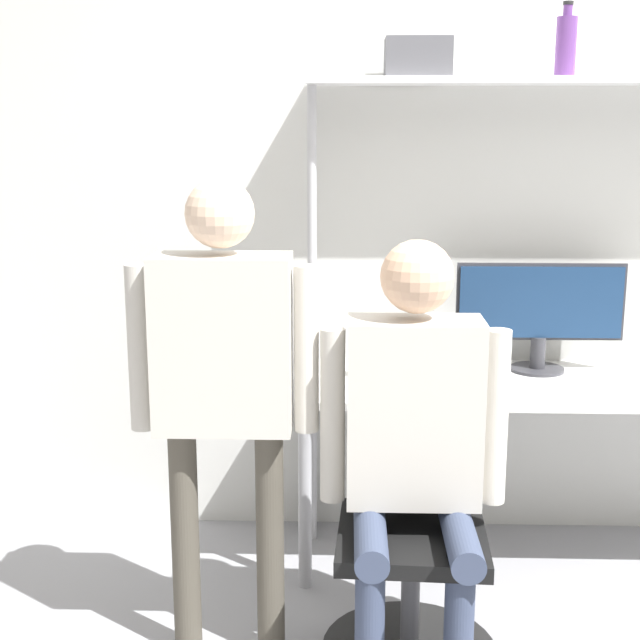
% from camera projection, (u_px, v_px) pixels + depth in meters
% --- Properties ---
extents(ground_plane, '(12.00, 12.00, 0.00)m').
position_uv_depth(ground_plane, '(571.00, 601.00, 3.25)').
color(ground_plane, gray).
extents(wall_back, '(8.00, 0.06, 2.70)m').
position_uv_depth(wall_back, '(551.00, 213.00, 3.61)').
color(wall_back, silver).
rests_on(wall_back, ground_plane).
extents(desk, '(2.07, 0.61, 0.74)m').
position_uv_depth(desk, '(561.00, 399.00, 3.43)').
color(desk, silver).
rests_on(desk, ground_plane).
extents(shelf_unit, '(1.97, 0.28, 1.87)m').
position_uv_depth(shelf_unit, '(566.00, 146.00, 3.37)').
color(shelf_unit, white).
rests_on(shelf_unit, ground_plane).
extents(monitor, '(0.66, 0.21, 0.43)m').
position_uv_depth(monitor, '(540.00, 309.00, 3.50)').
color(monitor, '#333338').
rests_on(monitor, desk).
extents(laptop, '(0.31, 0.26, 0.25)m').
position_uv_depth(laptop, '(412.00, 368.00, 3.33)').
color(laptop, '#333338').
rests_on(laptop, desk).
extents(cell_phone, '(0.07, 0.15, 0.01)m').
position_uv_depth(cell_phone, '(480.00, 390.00, 3.28)').
color(cell_phone, '#264C8C').
rests_on(cell_phone, desk).
extents(office_chair, '(0.56, 0.56, 0.91)m').
position_uv_depth(office_chair, '(410.00, 578.00, 2.85)').
color(office_chair, black).
rests_on(office_chair, ground_plane).
extents(person_seated, '(0.58, 0.47, 1.37)m').
position_uv_depth(person_seated, '(415.00, 426.00, 2.70)').
color(person_seated, '#38425B').
rests_on(person_seated, ground_plane).
extents(person_standing, '(0.59, 0.21, 1.55)m').
position_uv_depth(person_standing, '(223.00, 364.00, 2.74)').
color(person_standing, '#4C473D').
rests_on(person_standing, ground_plane).
extents(bottle_purple, '(0.08, 0.08, 0.27)m').
position_uv_depth(bottle_purple, '(566.00, 45.00, 3.29)').
color(bottle_purple, '#593372').
rests_on(bottle_purple, shelf_unit).
extents(storage_box, '(0.24, 0.20, 0.14)m').
position_uv_depth(storage_box, '(418.00, 58.00, 3.32)').
color(storage_box, '#4C4C51').
rests_on(storage_box, shelf_unit).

